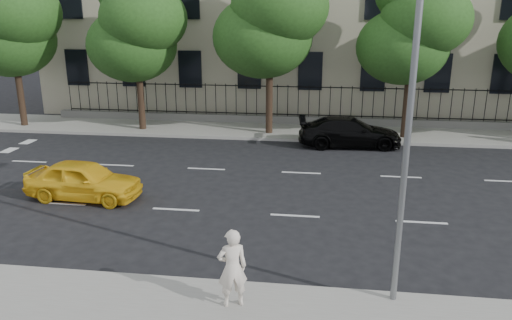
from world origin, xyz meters
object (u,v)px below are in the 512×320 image
(black_sedan, at_px, (350,132))
(yellow_taxi, at_px, (84,180))
(street_light, at_px, (409,75))
(woman_near, at_px, (232,268))

(black_sedan, bearing_deg, yellow_taxi, 126.87)
(street_light, bearing_deg, black_sedan, 91.58)
(street_light, height_order, woman_near, street_light)
(street_light, distance_m, black_sedan, 13.99)
(black_sedan, bearing_deg, woman_near, 163.27)
(yellow_taxi, bearing_deg, street_light, -112.16)
(street_light, relative_size, yellow_taxi, 1.98)
(woman_near, bearing_deg, yellow_taxi, -64.98)
(street_light, height_order, black_sedan, street_light)
(street_light, bearing_deg, yellow_taxi, 154.08)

